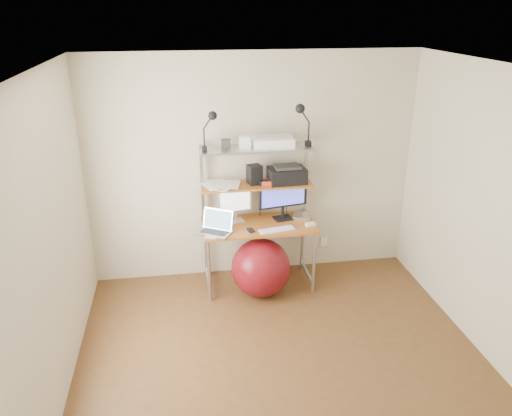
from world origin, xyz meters
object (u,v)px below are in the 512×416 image
Objects in this scene: laptop at (216,227)px; exercise_ball at (261,268)px; monitor_silver at (235,202)px; monitor_black at (283,195)px; printer at (287,175)px.

laptop reaches higher than exercise_ball.
laptop is 0.66× the size of exercise_ball.
monitor_silver is 0.38m from laptop.
exercise_ball is at bearing -143.72° from monitor_black.
monitor_black is at bearing -161.11° from printer.
monitor_silver is at bearing 124.92° from exercise_ball.
laptop is 0.94m from printer.
monitor_black is at bearing 46.85° from exercise_ball.
monitor_black is (0.52, -0.01, 0.06)m from monitor_silver.
printer reaches higher than monitor_black.
printer is (0.04, 0.02, 0.22)m from monitor_black.
monitor_silver is 1.00× the size of laptop.
monitor_silver reaches higher than exercise_ball.
monitor_silver is 0.66× the size of exercise_ball.
monitor_silver is 0.52m from monitor_black.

